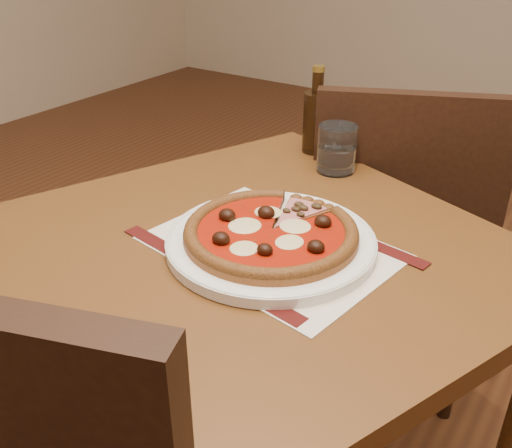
{
  "coord_description": "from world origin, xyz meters",
  "views": [
    {
      "loc": [
        0.93,
        -1.0,
        1.24
      ],
      "look_at": [
        0.46,
        -0.31,
        0.78
      ],
      "focal_mm": 40.0,
      "sensor_mm": 36.0,
      "label": 1
    }
  ],
  "objects_px": {
    "water_glass": "(337,149)",
    "chair_far": "(397,231)",
    "bottle": "(316,119)",
    "table": "(250,294)",
    "plate": "(271,242)",
    "pizza": "(271,231)"
  },
  "relations": [
    {
      "from": "plate",
      "to": "bottle",
      "type": "bearing_deg",
      "value": 109.39
    },
    {
      "from": "plate",
      "to": "water_glass",
      "type": "distance_m",
      "value": 0.35
    },
    {
      "from": "table",
      "to": "plate",
      "type": "distance_m",
      "value": 0.12
    },
    {
      "from": "plate",
      "to": "water_glass",
      "type": "bearing_deg",
      "value": 99.27
    },
    {
      "from": "water_glass",
      "to": "chair_far",
      "type": "bearing_deg",
      "value": 70.72
    },
    {
      "from": "table",
      "to": "water_glass",
      "type": "distance_m",
      "value": 0.39
    },
    {
      "from": "water_glass",
      "to": "plate",
      "type": "bearing_deg",
      "value": -80.73
    },
    {
      "from": "chair_far",
      "to": "water_glass",
      "type": "distance_m",
      "value": 0.37
    },
    {
      "from": "plate",
      "to": "water_glass",
      "type": "xyz_separation_m",
      "value": [
        -0.06,
        0.35,
        0.04
      ]
    },
    {
      "from": "chair_far",
      "to": "bottle",
      "type": "relative_size",
      "value": 4.61
    },
    {
      "from": "pizza",
      "to": "chair_far",
      "type": "bearing_deg",
      "value": 87.74
    },
    {
      "from": "chair_far",
      "to": "bottle",
      "type": "bearing_deg",
      "value": 18.39
    },
    {
      "from": "table",
      "to": "pizza",
      "type": "xyz_separation_m",
      "value": [
        0.03,
        0.01,
        0.13
      ]
    },
    {
      "from": "chair_far",
      "to": "pizza",
      "type": "bearing_deg",
      "value": 64.39
    },
    {
      "from": "table",
      "to": "water_glass",
      "type": "xyz_separation_m",
      "value": [
        -0.02,
        0.36,
        0.15
      ]
    },
    {
      "from": "chair_far",
      "to": "bottle",
      "type": "height_order",
      "value": "bottle"
    },
    {
      "from": "plate",
      "to": "table",
      "type": "bearing_deg",
      "value": -161.57
    },
    {
      "from": "plate",
      "to": "bottle",
      "type": "distance_m",
      "value": 0.45
    },
    {
      "from": "pizza",
      "to": "water_glass",
      "type": "xyz_separation_m",
      "value": [
        -0.06,
        0.35,
        0.02
      ]
    },
    {
      "from": "table",
      "to": "bottle",
      "type": "relative_size",
      "value": 5.28
    },
    {
      "from": "chair_far",
      "to": "water_glass",
      "type": "height_order",
      "value": "chair_far"
    },
    {
      "from": "water_glass",
      "to": "table",
      "type": "bearing_deg",
      "value": -86.52
    }
  ]
}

